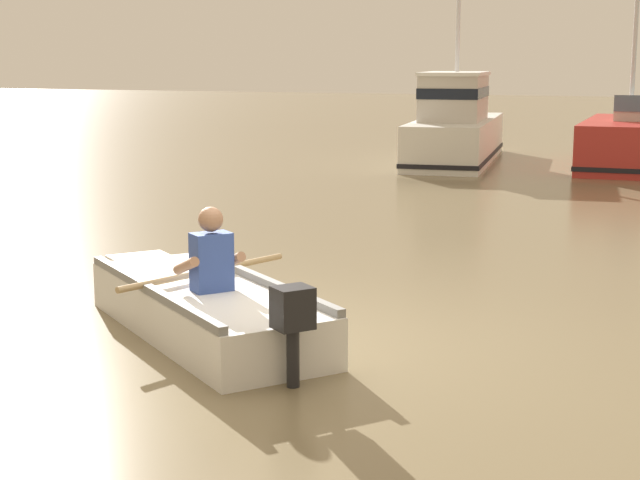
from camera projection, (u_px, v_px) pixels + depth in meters
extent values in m
plane|color=#7A6B4C|center=(267.00, 344.00, 8.60)|extent=(120.00, 120.00, 0.00)
cube|color=white|center=(206.00, 311.00, 8.85)|extent=(3.11, 2.79, 0.44)
cube|color=white|center=(140.00, 275.00, 10.33)|extent=(0.69, 0.72, 0.42)
cube|color=gray|center=(151.00, 291.00, 8.56)|extent=(2.43, 1.95, 0.08)
cube|color=gray|center=(256.00, 278.00, 9.06)|extent=(2.43, 1.95, 0.08)
cube|color=white|center=(210.00, 294.00, 8.73)|extent=(0.85, 0.97, 0.06)
cylinder|color=black|center=(293.00, 353.00, 7.44)|extent=(0.14, 0.14, 0.54)
cube|color=black|center=(293.00, 308.00, 7.37)|extent=(0.36, 0.37, 0.32)
cube|color=#334C99|center=(212.00, 262.00, 8.64)|extent=(0.38, 0.40, 0.52)
sphere|color=#9E7051|center=(211.00, 219.00, 8.57)|extent=(0.22, 0.22, 0.22)
cylinder|color=#9E7051|center=(186.00, 266.00, 8.58)|extent=(0.39, 0.34, 0.23)
cylinder|color=#9E7051|center=(232.00, 261.00, 8.79)|extent=(0.39, 0.34, 0.23)
cylinder|color=tan|center=(205.00, 272.00, 9.17)|extent=(0.76, 1.89, 0.06)
cube|color=white|center=(456.00, 140.00, 23.76)|extent=(2.42, 6.30, 1.03)
cube|color=black|center=(456.00, 154.00, 23.82)|extent=(2.47, 6.35, 0.10)
cube|color=beige|center=(454.00, 98.00, 23.05)|extent=(1.63, 2.72, 1.04)
cube|color=black|center=(454.00, 92.00, 23.03)|extent=(1.67, 2.75, 0.24)
cube|color=white|center=(455.00, 74.00, 22.95)|extent=(1.72, 2.85, 0.08)
cylinder|color=silver|center=(457.00, 53.00, 23.24)|extent=(0.10, 0.10, 3.14)
cube|color=#B72D28|center=(629.00, 144.00, 22.39)|extent=(2.01, 5.02, 1.08)
cube|color=black|center=(629.00, 159.00, 22.46)|extent=(2.05, 5.06, 0.10)
cube|color=beige|center=(630.00, 111.00, 21.91)|extent=(0.69, 0.51, 0.44)
cube|color=slate|center=(630.00, 103.00, 21.64)|extent=(0.68, 0.05, 0.36)
cylinder|color=silver|center=(634.00, 54.00, 21.91)|extent=(0.10, 0.10, 2.95)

